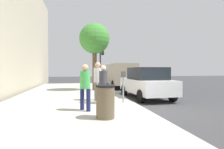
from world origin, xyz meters
The scene contains 11 objects.
ground_plane centered at (0.00, 0.00, 0.00)m, with size 80.00×80.00×0.00m, color #38383A.
sidewalk_slab centered at (0.00, 3.00, 0.07)m, with size 28.00×6.00×0.15m, color #A8A59E.
parking_meter centered at (1.24, 0.51, 1.17)m, with size 0.36×0.12×1.41m.
pedestrian_at_meter centered at (1.18, 1.43, 1.12)m, with size 0.51×0.37×1.68m.
pedestrian_bystander centered at (-0.11, 2.28, 1.12)m, with size 0.45×0.37×1.68m.
parking_officer centered at (1.98, 1.58, 1.26)m, with size 0.49×0.40×1.86m.
parked_sedan_near centered at (3.18, -1.35, 0.89)m, with size 4.46×2.09×1.77m.
parked_van_far centered at (9.77, -1.35, 1.26)m, with size 5.21×2.13×2.18m.
street_tree centered at (6.59, 1.30, 3.86)m, with size 2.21×2.21×4.88m.
traffic_signal centered at (8.80, 0.49, 2.58)m, with size 0.24×0.44×3.60m.
trash_bin centered at (-1.29, 1.73, 0.66)m, with size 0.59×0.59×1.01m.
Camera 1 is at (-6.74, 2.58, 1.61)m, focal length 29.21 mm.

